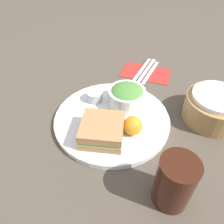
{
  "coord_description": "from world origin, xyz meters",
  "views": [
    {
      "loc": [
        0.43,
        0.15,
        0.46
      ],
      "look_at": [
        0.0,
        0.0,
        0.04
      ],
      "focal_mm": 35.0,
      "sensor_mm": 36.0,
      "label": 1
    }
  ],
  "objects": [
    {
      "name": "knife",
      "position": [
        -0.29,
        0.04,
        0.01
      ],
      "size": [
        0.2,
        0.04,
        0.01
      ],
      "primitive_type": "cube",
      "rotation": [
        0.0,
        0.0,
        3.01
      ],
      "color": "silver",
      "rests_on": "napkin"
    },
    {
      "name": "spoon",
      "position": [
        -0.28,
        0.06,
        0.01
      ],
      "size": [
        0.17,
        0.03,
        0.01
      ],
      "primitive_type": "cube",
      "rotation": [
        0.0,
        0.0,
        3.01
      ],
      "color": "silver",
      "rests_on": "napkin"
    },
    {
      "name": "bread_basket",
      "position": [
        -0.11,
        0.27,
        0.04
      ],
      "size": [
        0.17,
        0.17,
        0.09
      ],
      "color": "#997547",
      "rests_on": "ground_plane"
    },
    {
      "name": "ground_plane",
      "position": [
        0.0,
        0.0,
        0.0
      ],
      "size": [
        4.0,
        4.0,
        0.0
      ],
      "primitive_type": "plane",
      "color": "#4C4238"
    },
    {
      "name": "fork",
      "position": [
        -0.29,
        0.02,
        0.01
      ],
      "size": [
        0.19,
        0.04,
        0.01
      ],
      "primitive_type": "cube",
      "rotation": [
        0.0,
        0.0,
        3.01
      ],
      "color": "silver",
      "rests_on": "napkin"
    },
    {
      "name": "orange_wedge",
      "position": [
        0.04,
        0.07,
        0.04
      ],
      "size": [
        0.05,
        0.05,
        0.05
      ],
      "primitive_type": "sphere",
      "color": "orange",
      "rests_on": "plate"
    },
    {
      "name": "dressing_cup",
      "position": [
        -0.06,
        -0.08,
        0.03
      ],
      "size": [
        0.05,
        0.05,
        0.03
      ],
      "primitive_type": "cylinder",
      "color": "#B7B7BC",
      "rests_on": "plate"
    },
    {
      "name": "napkin",
      "position": [
        -0.29,
        0.04,
        0.0
      ],
      "size": [
        0.11,
        0.18,
        0.0
      ],
      "primitive_type": "cube",
      "color": "#B22823",
      "rests_on": "ground_plane"
    },
    {
      "name": "salad_bowl",
      "position": [
        -0.07,
        0.02,
        0.05
      ],
      "size": [
        0.11,
        0.11,
        0.07
      ],
      "color": "white",
      "rests_on": "plate"
    },
    {
      "name": "drink_glass",
      "position": [
        0.18,
        0.19,
        0.06
      ],
      "size": [
        0.08,
        0.08,
        0.13
      ],
      "primitive_type": "cylinder",
      "color": "#38190F",
      "rests_on": "ground_plane"
    },
    {
      "name": "sandwich",
      "position": [
        0.08,
        -0.0,
        0.04
      ],
      "size": [
        0.13,
        0.13,
        0.05
      ],
      "color": "#A37A4C",
      "rests_on": "plate"
    },
    {
      "name": "plate",
      "position": [
        0.0,
        0.0,
        0.01
      ],
      "size": [
        0.33,
        0.33,
        0.02
      ],
      "primitive_type": "cylinder",
      "color": "silver",
      "rests_on": "ground_plane"
    }
  ]
}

